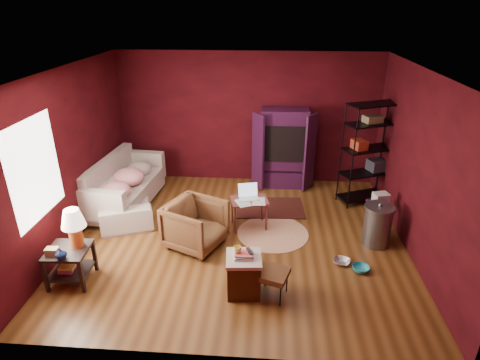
% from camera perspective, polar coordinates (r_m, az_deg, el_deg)
% --- Properties ---
extents(room, '(5.54, 5.04, 2.84)m').
position_cam_1_polar(room, '(6.28, -0.51, 2.56)').
color(room, brown).
rests_on(room, ground).
extents(sofa, '(1.43, 2.35, 0.88)m').
position_cam_1_polar(sofa, '(8.04, -16.26, -0.86)').
color(sofa, '#B2A49A').
rests_on(sofa, ground).
extents(armchair, '(1.05, 1.08, 0.85)m').
position_cam_1_polar(armchair, '(6.56, -6.36, -6.06)').
color(armchair, black).
rests_on(armchair, ground).
extents(pet_bowl_steel, '(0.26, 0.15, 0.25)m').
position_cam_1_polar(pet_bowl_steel, '(6.45, 14.35, -10.50)').
color(pet_bowl_steel, silver).
rests_on(pet_bowl_steel, ground).
extents(pet_bowl_turquoise, '(0.27, 0.11, 0.26)m').
position_cam_1_polar(pet_bowl_turquoise, '(6.37, 16.88, -11.34)').
color(pet_bowl_turquoise, teal).
rests_on(pet_bowl_turquoise, ground).
extents(vase, '(0.18, 0.18, 0.15)m').
position_cam_1_polar(vase, '(5.98, -24.12, -9.55)').
color(vase, '#0B143B').
rests_on(vase, side_table).
extents(mug, '(0.13, 0.11, 0.11)m').
position_cam_1_polar(mug, '(5.40, -0.41, -9.78)').
color(mug, '#F3DD76').
rests_on(mug, hamper).
extents(side_table, '(0.59, 0.59, 1.11)m').
position_cam_1_polar(side_table, '(6.13, -22.87, -7.78)').
color(side_table, black).
rests_on(side_table, ground).
extents(sofa_cushions, '(1.04, 2.18, 0.89)m').
position_cam_1_polar(sofa_cushions, '(8.07, -16.21, -0.82)').
color(sofa_cushions, '#B2A49A').
rests_on(sofa_cushions, sofa).
extents(hamper, '(0.51, 0.51, 0.66)m').
position_cam_1_polar(hamper, '(5.63, 0.53, -13.20)').
color(hamper, '#482610').
rests_on(hamper, ground).
extents(footstool, '(0.49, 0.49, 0.40)m').
position_cam_1_polar(footstool, '(5.55, 4.73, -13.31)').
color(footstool, black).
rests_on(footstool, ground).
extents(rug_round, '(1.48, 1.48, 0.01)m').
position_cam_1_polar(rug_round, '(7.07, 4.67, -7.56)').
color(rug_round, beige).
rests_on(rug_round, ground).
extents(rug_oriental, '(1.34, 0.94, 0.01)m').
position_cam_1_polar(rug_oriental, '(7.86, 4.28, -3.94)').
color(rug_oriental, '#501B15').
rests_on(rug_oriental, ground).
extents(laptop_desk, '(0.72, 0.61, 0.78)m').
position_cam_1_polar(laptop_desk, '(7.03, 1.31, -3.19)').
color(laptop_desk, brown).
rests_on(laptop_desk, ground).
extents(tv_armoire, '(1.34, 0.70, 1.69)m').
position_cam_1_polar(tv_armoire, '(8.55, 6.21, 4.70)').
color(tv_armoire, '#3D1135').
rests_on(tv_armoire, ground).
extents(wire_shelving, '(1.07, 0.77, 2.00)m').
position_cam_1_polar(wire_shelving, '(8.11, 17.88, 4.16)').
color(wire_shelving, black).
rests_on(wire_shelving, ground).
extents(small_stand, '(0.43, 0.43, 0.70)m').
position_cam_1_polar(small_stand, '(7.34, 19.31, -3.05)').
color(small_stand, '#3D1135').
rests_on(small_stand, ground).
extents(trash_can, '(0.61, 0.61, 0.76)m').
position_cam_1_polar(trash_can, '(6.98, 18.93, -6.06)').
color(trash_can, slate).
rests_on(trash_can, ground).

